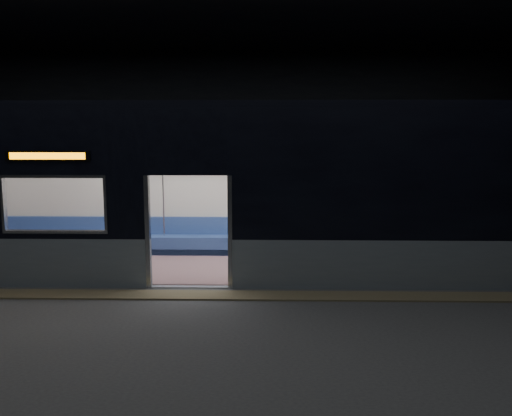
{
  "coord_description": "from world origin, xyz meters",
  "views": [
    {
      "loc": [
        1.42,
        -8.45,
        2.86
      ],
      "look_at": [
        1.18,
        2.3,
        1.29
      ],
      "focal_mm": 38.0,
      "sensor_mm": 36.0,
      "label": 1
    }
  ],
  "objects": [
    {
      "name": "station_floor",
      "position": [
        0.0,
        0.0,
        -0.01
      ],
      "size": [
        24.0,
        14.0,
        0.01
      ],
      "primitive_type": "cube",
      "color": "#47494C",
      "rests_on": "ground"
    },
    {
      "name": "station_envelope",
      "position": [
        0.0,
        0.0,
        3.66
      ],
      "size": [
        24.0,
        14.0,
        5.0
      ],
      "color": "black",
      "rests_on": "station_floor"
    },
    {
      "name": "tactile_strip",
      "position": [
        0.0,
        0.55,
        0.01
      ],
      "size": [
        22.8,
        0.5,
        0.03
      ],
      "primitive_type": "cube",
      "color": "#8C7F59",
      "rests_on": "station_floor"
    },
    {
      "name": "metro_car",
      "position": [
        -0.0,
        2.54,
        1.85
      ],
      "size": [
        18.0,
        3.04,
        3.35
      ],
      "color": "#8895A2",
      "rests_on": "station_floor"
    },
    {
      "name": "passenger",
      "position": [
        2.25,
        3.55,
        0.81
      ],
      "size": [
        0.41,
        0.7,
        1.39
      ],
      "rotation": [
        0.0,
        0.0,
        0.03
      ],
      "color": "black",
      "rests_on": "metro_car"
    },
    {
      "name": "handbag",
      "position": [
        2.21,
        3.32,
        0.69
      ],
      "size": [
        0.36,
        0.34,
        0.15
      ],
      "primitive_type": "cube",
      "rotation": [
        0.0,
        0.0,
        0.38
      ],
      "color": "black",
      "rests_on": "passenger"
    },
    {
      "name": "transit_map",
      "position": [
        1.09,
        3.85,
        1.44
      ],
      "size": [
        0.91,
        0.03,
        0.59
      ],
      "primitive_type": "cube",
      "color": "white",
      "rests_on": "metro_car"
    }
  ]
}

